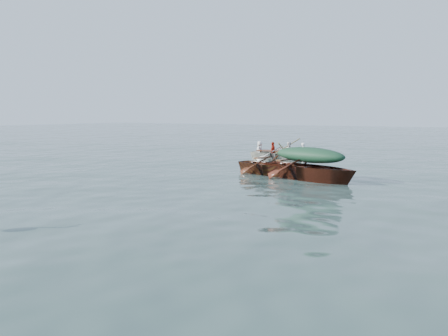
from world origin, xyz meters
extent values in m
plane|color=#364C46|center=(0.00, 0.00, 0.00)|extent=(140.00, 140.00, 0.00)
imported|color=#552114|center=(1.15, 5.99, 0.00)|extent=(5.07, 2.72, 1.16)
imported|color=#522F14|center=(-0.36, 6.40, 0.00)|extent=(4.46, 2.39, 0.99)
imported|color=silver|center=(-2.02, 10.83, 0.00)|extent=(4.19, 1.73, 0.96)
ellipsoid|color=#183C27|center=(1.15, 5.99, 0.84)|extent=(2.79, 1.50, 0.52)
imported|color=silver|center=(-2.02, 10.83, 0.86)|extent=(2.97, 1.46, 0.76)
camera|label=1|loc=(6.24, -7.85, 2.22)|focal=35.00mm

